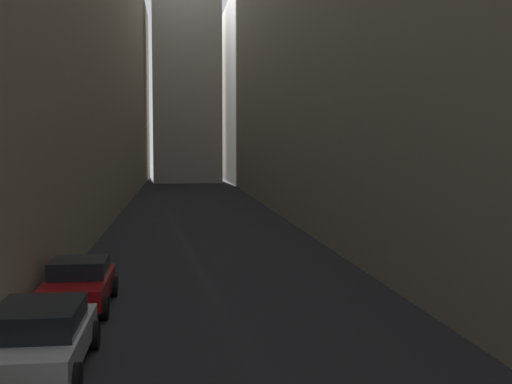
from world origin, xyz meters
TOP-DOWN VIEW (x-y plane):
  - ground_plane at (0.00, 48.00)m, footprint 264.00×264.00m
  - building_block_left at (-11.00, 50.00)m, footprint 11.01×108.00m
  - building_block_right at (11.07, 50.00)m, footprint 11.15×108.00m
  - parked_car_left_third at (-4.40, 18.99)m, footprint 2.06×4.29m
  - parked_car_left_far at (-4.40, 24.43)m, footprint 1.96×4.03m

SIDE VIEW (x-z plane):
  - ground_plane at x=0.00m, z-range 0.00..0.00m
  - parked_car_left_far at x=-4.40m, z-range 0.02..1.44m
  - parked_car_left_third at x=-4.40m, z-range 0.04..1.50m
  - building_block_left at x=-11.00m, z-range 0.00..24.15m
  - building_block_right at x=11.07m, z-range 0.00..24.24m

